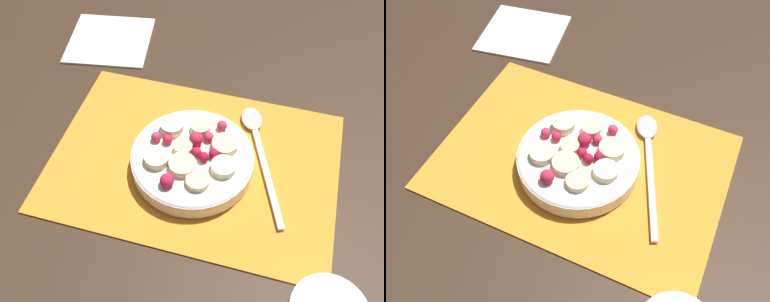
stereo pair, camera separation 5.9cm
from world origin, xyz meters
TOP-DOWN VIEW (x-y plane):
  - ground_plane at (0.00, 0.00)m, footprint 3.00×3.00m
  - placemat at (0.00, 0.00)m, footprint 0.41×0.29m
  - fruit_bowl at (-0.00, -0.01)m, footprint 0.17×0.17m
  - spoon at (0.08, 0.06)m, footprint 0.10×0.21m
  - napkin at (-0.22, 0.23)m, footprint 0.17×0.17m

SIDE VIEW (x-z plane):
  - ground_plane at x=0.00m, z-range 0.00..0.00m
  - placemat at x=0.00m, z-range 0.00..0.01m
  - napkin at x=-0.22m, z-range 0.00..0.01m
  - spoon at x=0.08m, z-range 0.01..0.01m
  - fruit_bowl at x=0.00m, z-range 0.00..0.05m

